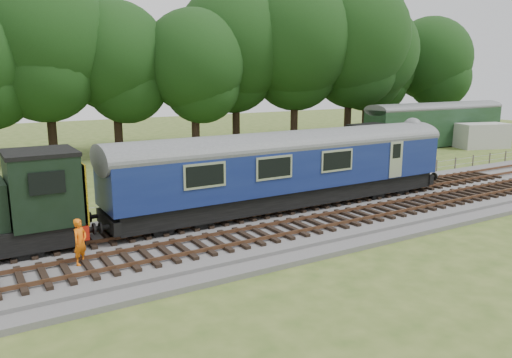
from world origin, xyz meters
TOP-DOWN VIEW (x-y plane):
  - ground at (0.00, 0.00)m, footprint 120.00×120.00m
  - ballast at (0.00, 0.00)m, footprint 70.00×7.00m
  - track_north at (0.00, 1.40)m, footprint 67.20×2.40m
  - track_south at (0.00, -1.60)m, footprint 67.20×2.40m
  - fence at (0.00, 4.50)m, footprint 64.00×0.12m
  - tree_line at (0.00, 22.00)m, footprint 70.00×8.00m
  - dmu_railcar at (1.29, 1.40)m, footprint 18.05×2.86m
  - worker at (-9.20, -1.04)m, footprint 0.71×0.68m
  - parked_coach at (27.24, 13.90)m, footprint 16.10×2.99m
  - shed at (17.00, 11.55)m, footprint 3.67×3.67m
  - caravan at (30.05, 10.78)m, footprint 5.19×3.60m

SIDE VIEW (x-z plane):
  - ground at x=0.00m, z-range 0.00..0.00m
  - fence at x=0.00m, z-range -0.50..0.50m
  - tree_line at x=0.00m, z-range -9.00..9.00m
  - ballast at x=0.00m, z-range 0.00..0.35m
  - track_north at x=0.00m, z-range 0.31..0.52m
  - track_south at x=0.00m, z-range 0.31..0.52m
  - caravan at x=30.05m, z-range 0.00..2.31m
  - worker at x=-9.20m, z-range 0.35..1.98m
  - shed at x=17.00m, z-range 0.02..2.81m
  - parked_coach at x=27.24m, z-range 0.25..4.36m
  - dmu_railcar at x=1.29m, z-range 0.67..4.54m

